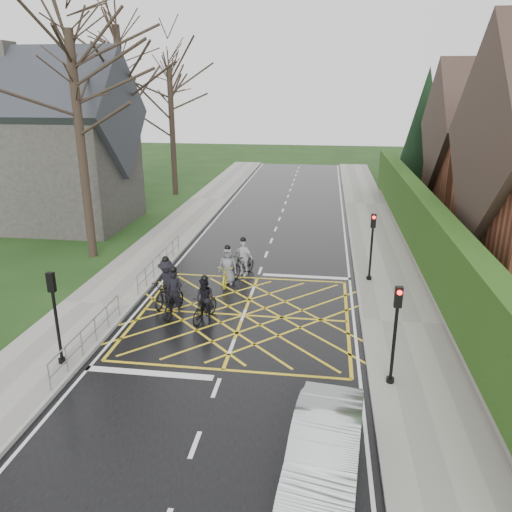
% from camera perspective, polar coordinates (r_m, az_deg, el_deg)
% --- Properties ---
extents(ground, '(120.00, 120.00, 0.00)m').
position_cam_1_polar(ground, '(19.60, -1.44, -6.79)').
color(ground, black).
rests_on(ground, ground).
extents(road, '(9.00, 80.00, 0.01)m').
position_cam_1_polar(road, '(19.60, -1.44, -6.78)').
color(road, black).
rests_on(road, ground).
extents(sidewalk_right, '(3.00, 80.00, 0.15)m').
position_cam_1_polar(sidewalk_right, '(19.59, 16.30, -7.38)').
color(sidewalk_right, gray).
rests_on(sidewalk_right, ground).
extents(sidewalk_left, '(3.00, 80.00, 0.15)m').
position_cam_1_polar(sidewalk_left, '(21.30, -17.65, -5.33)').
color(sidewalk_left, gray).
rests_on(sidewalk_left, ground).
extents(stone_wall, '(0.50, 38.00, 0.70)m').
position_cam_1_polar(stone_wall, '(25.26, 18.50, -0.94)').
color(stone_wall, slate).
rests_on(stone_wall, ground).
extents(hedge, '(0.90, 38.00, 2.80)m').
position_cam_1_polar(hedge, '(24.75, 18.92, 2.88)').
color(hedge, '#1D3C10').
rests_on(hedge, stone_wall).
extents(house_far, '(9.80, 8.80, 10.30)m').
position_cam_1_polar(house_far, '(37.58, 26.72, 10.59)').
color(house_far, brown).
rests_on(house_far, ground).
extents(conifer, '(4.60, 4.60, 10.00)m').
position_cam_1_polar(conifer, '(44.26, 18.62, 13.38)').
color(conifer, black).
rests_on(conifer, ground).
extents(church, '(8.80, 7.80, 11.00)m').
position_cam_1_polar(church, '(33.90, -21.62, 11.55)').
color(church, '#2D2B28').
rests_on(church, ground).
extents(tree_near, '(9.24, 9.24, 11.44)m').
position_cam_1_polar(tree_near, '(26.29, -19.89, 16.55)').
color(tree_near, black).
rests_on(tree_near, ground).
extents(tree_mid, '(10.08, 10.08, 12.48)m').
position_cam_1_polar(tree_mid, '(33.98, -15.22, 18.49)').
color(tree_mid, black).
rests_on(tree_mid, ground).
extents(tree_far, '(8.40, 8.40, 10.40)m').
position_cam_1_polar(tree_far, '(41.30, -9.70, 16.80)').
color(tree_far, black).
rests_on(tree_far, ground).
extents(railing_south, '(0.05, 5.04, 1.03)m').
position_cam_1_polar(railing_south, '(17.62, -18.65, -8.13)').
color(railing_south, slate).
rests_on(railing_south, ground).
extents(railing_north, '(0.05, 6.04, 1.03)m').
position_cam_1_polar(railing_north, '(23.99, -10.91, -0.21)').
color(railing_north, slate).
rests_on(railing_north, ground).
extents(traffic_light_ne, '(0.24, 0.31, 3.21)m').
position_cam_1_polar(traffic_light_ne, '(22.78, 13.05, 0.93)').
color(traffic_light_ne, black).
rests_on(traffic_light_ne, ground).
extents(traffic_light_se, '(0.24, 0.31, 3.21)m').
position_cam_1_polar(traffic_light_se, '(15.03, 15.55, -8.87)').
color(traffic_light_se, black).
rests_on(traffic_light_se, ground).
extents(traffic_light_sw, '(0.24, 0.31, 3.21)m').
position_cam_1_polar(traffic_light_sw, '(16.67, -21.84, -6.74)').
color(traffic_light_sw, black).
rests_on(traffic_light_sw, ground).
extents(cyclist_rear, '(0.82, 2.08, 1.99)m').
position_cam_1_polar(cyclist_rear, '(19.69, -9.34, -4.86)').
color(cyclist_rear, black).
rests_on(cyclist_rear, ground).
extents(cyclist_back, '(1.00, 1.88, 1.82)m').
position_cam_1_polar(cyclist_back, '(19.04, -5.85, -5.42)').
color(cyclist_back, black).
rests_on(cyclist_back, ground).
extents(cyclist_mid, '(1.27, 2.15, 2.03)m').
position_cam_1_polar(cyclist_mid, '(20.70, -10.18, -3.42)').
color(cyclist_mid, black).
rests_on(cyclist_mid, ground).
extents(cyclist_front, '(1.24, 1.93, 1.88)m').
position_cam_1_polar(cyclist_front, '(23.36, -1.49, -0.63)').
color(cyclist_front, black).
rests_on(cyclist_front, ground).
extents(cyclist_lead, '(0.82, 1.89, 1.84)m').
position_cam_1_polar(cyclist_lead, '(22.39, -3.27, -1.69)').
color(cyclist_lead, gold).
rests_on(cyclist_lead, ground).
extents(car, '(1.98, 4.54, 1.45)m').
position_cam_1_polar(car, '(12.14, 7.87, -21.03)').
color(car, silver).
rests_on(car, ground).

